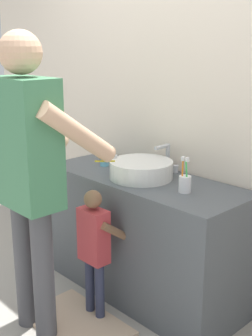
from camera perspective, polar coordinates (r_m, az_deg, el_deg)
name	(u,v)px	position (r m, az deg, el deg)	size (l,w,h in m)	color
ground_plane	(109,308)	(2.95, -2.22, -17.54)	(14.00, 14.00, 0.00)	#9E998E
back_wall	(179,86)	(2.92, 6.84, 10.41)	(4.40, 0.08, 2.70)	beige
vanity_cabinet	(143,236)	(2.93, 2.16, -8.74)	(1.38, 0.54, 0.80)	#4C5156
sink_basin	(141,169)	(2.76, 1.96, -0.17)	(0.39, 0.39, 0.11)	silver
faucet	(166,159)	(2.92, 5.22, 1.17)	(0.18, 0.14, 0.18)	#B7BABF
toothbrush_cup	(185,183)	(2.52, 7.56, -1.93)	(0.07, 0.07, 0.21)	silver
soap_bottle	(104,156)	(3.04, -2.79, 1.52)	(0.06, 0.06, 0.16)	#66B2D1
bath_mat	(77,323)	(2.81, -6.29, -19.21)	(0.64, 0.40, 0.02)	#CCAD8E
child_toddler	(95,243)	(2.65, -4.02, -9.56)	(0.25, 0.25, 0.81)	#2D334C
adult_parent	(30,162)	(2.39, -12.23, 0.70)	(0.52, 0.55, 1.68)	#47474C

